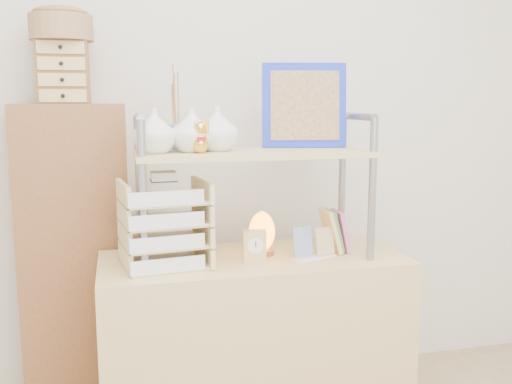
# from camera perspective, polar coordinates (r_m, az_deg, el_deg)

# --- Properties ---
(desk) EXTENTS (1.20, 0.50, 0.75)m
(desk) POSITION_cam_1_polar(r_m,az_deg,el_deg) (2.40, -0.23, -15.16)
(desk) COLOR tan
(desk) RESTS_ON ground
(cabinet) EXTENTS (0.47, 0.29, 1.35)m
(cabinet) POSITION_cam_1_polar(r_m,az_deg,el_deg) (2.60, -17.76, -6.67)
(cabinet) COLOR brown
(cabinet) RESTS_ON ground
(hutch) EXTENTS (0.90, 0.34, 0.76)m
(hutch) POSITION_cam_1_polar(r_m,az_deg,el_deg) (2.19, -2.65, 5.00)
(hutch) COLOR gray
(hutch) RESTS_ON desk
(letter_tray) EXTENTS (0.32, 0.31, 0.36)m
(letter_tray) POSITION_cam_1_polar(r_m,az_deg,el_deg) (2.15, -9.12, -3.64)
(letter_tray) COLOR tan
(letter_tray) RESTS_ON desk
(salt_lamp) EXTENTS (0.12, 0.11, 0.18)m
(salt_lamp) POSITION_cam_1_polar(r_m,az_deg,el_deg) (2.29, 0.57, -4.08)
(salt_lamp) COLOR brown
(salt_lamp) RESTS_ON desk
(desk_clock) EXTENTS (0.09, 0.05, 0.12)m
(desk_clock) POSITION_cam_1_polar(r_m,az_deg,el_deg) (2.19, -0.16, -5.43)
(desk_clock) COLOR tan
(desk_clock) RESTS_ON desk
(postcard_stand) EXTENTS (0.18, 0.10, 0.13)m
(postcard_stand) POSITION_cam_1_polar(r_m,az_deg,el_deg) (2.26, 5.81, -5.68)
(postcard_stand) COLOR white
(postcard_stand) RESTS_ON desk
(drawer_chest) EXTENTS (0.20, 0.16, 0.25)m
(drawer_chest) POSITION_cam_1_polar(r_m,az_deg,el_deg) (2.49, -18.70, 11.25)
(drawer_chest) COLOR brown
(drawer_chest) RESTS_ON cabinet
(woven_basket) EXTENTS (0.25, 0.25, 0.10)m
(woven_basket) POSITION_cam_1_polar(r_m,az_deg,el_deg) (2.50, -18.91, 15.25)
(woven_basket) COLOR olive
(woven_basket) RESTS_ON drawer_chest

